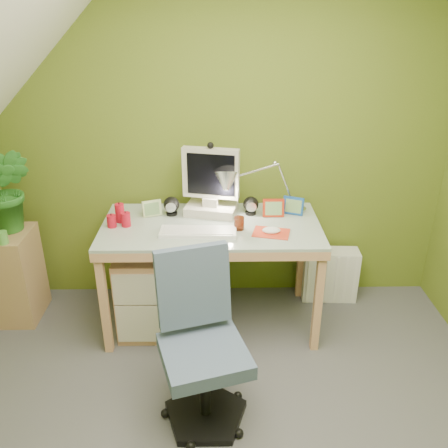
{
  "coord_description": "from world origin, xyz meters",
  "views": [
    {
      "loc": [
        -0.04,
        -1.63,
        2.08
      ],
      "look_at": [
        0.0,
        1.0,
        0.85
      ],
      "focal_mm": 38.0,
      "sensor_mm": 36.0,
      "label": 1
    }
  ],
  "objects_px": {
    "desk_lamp": "(278,175)",
    "task_chair": "(204,354)",
    "radiator": "(330,274)",
    "desk": "(212,274)",
    "monitor": "(211,178)",
    "potted_plant": "(7,190)",
    "side_ledge": "(19,275)"
  },
  "relations": [
    {
      "from": "potted_plant",
      "to": "desk",
      "type": "bearing_deg",
      "value": -6.09
    },
    {
      "from": "radiator",
      "to": "side_ledge",
      "type": "bearing_deg",
      "value": -172.71
    },
    {
      "from": "side_ledge",
      "to": "radiator",
      "type": "relative_size",
      "value": 1.63
    },
    {
      "from": "monitor",
      "to": "potted_plant",
      "type": "relative_size",
      "value": 0.88
    },
    {
      "from": "monitor",
      "to": "desk",
      "type": "bearing_deg",
      "value": -77.29
    },
    {
      "from": "desk_lamp",
      "to": "radiator",
      "type": "bearing_deg",
      "value": 18.24
    },
    {
      "from": "task_chair",
      "to": "monitor",
      "type": "bearing_deg",
      "value": 71.58
    },
    {
      "from": "monitor",
      "to": "desk_lamp",
      "type": "height_order",
      "value": "desk_lamp"
    },
    {
      "from": "desk_lamp",
      "to": "radiator",
      "type": "relative_size",
      "value": 1.34
    },
    {
      "from": "desk",
      "to": "desk_lamp",
      "type": "height_order",
      "value": "desk_lamp"
    },
    {
      "from": "desk",
      "to": "radiator",
      "type": "distance_m",
      "value": 0.95
    },
    {
      "from": "desk",
      "to": "task_chair",
      "type": "relative_size",
      "value": 1.63
    },
    {
      "from": "desk",
      "to": "side_ledge",
      "type": "distance_m",
      "value": 1.37
    },
    {
      "from": "potted_plant",
      "to": "radiator",
      "type": "distance_m",
      "value": 2.37
    },
    {
      "from": "desk_lamp",
      "to": "radiator",
      "type": "distance_m",
      "value": 0.95
    },
    {
      "from": "potted_plant",
      "to": "task_chair",
      "type": "relative_size",
      "value": 0.67
    },
    {
      "from": "task_chair",
      "to": "radiator",
      "type": "relative_size",
      "value": 2.15
    },
    {
      "from": "desk",
      "to": "side_ledge",
      "type": "height_order",
      "value": "desk"
    },
    {
      "from": "monitor",
      "to": "radiator",
      "type": "height_order",
      "value": "monitor"
    },
    {
      "from": "side_ledge",
      "to": "task_chair",
      "type": "height_order",
      "value": "task_chair"
    },
    {
      "from": "side_ledge",
      "to": "radiator",
      "type": "bearing_deg",
      "value": 4.71
    },
    {
      "from": "desk_lamp",
      "to": "desk",
      "type": "bearing_deg",
      "value": -152.63
    },
    {
      "from": "side_ledge",
      "to": "radiator",
      "type": "xyz_separation_m",
      "value": [
        2.26,
        0.19,
        -0.13
      ]
    },
    {
      "from": "radiator",
      "to": "monitor",
      "type": "bearing_deg",
      "value": -171.05
    },
    {
      "from": "monitor",
      "to": "task_chair",
      "type": "bearing_deg",
      "value": -78.95
    },
    {
      "from": "desk",
      "to": "potted_plant",
      "type": "distance_m",
      "value": 1.47
    },
    {
      "from": "monitor",
      "to": "task_chair",
      "type": "height_order",
      "value": "monitor"
    },
    {
      "from": "desk",
      "to": "radiator",
      "type": "xyz_separation_m",
      "value": [
        0.89,
        0.28,
        -0.18
      ]
    },
    {
      "from": "desk_lamp",
      "to": "side_ledge",
      "type": "relative_size",
      "value": 0.82
    },
    {
      "from": "monitor",
      "to": "radiator",
      "type": "xyz_separation_m",
      "value": [
        0.89,
        0.1,
        -0.82
      ]
    },
    {
      "from": "desk_lamp",
      "to": "task_chair",
      "type": "bearing_deg",
      "value": -108.71
    },
    {
      "from": "side_ledge",
      "to": "potted_plant",
      "type": "bearing_deg",
      "value": 67.31
    }
  ]
}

